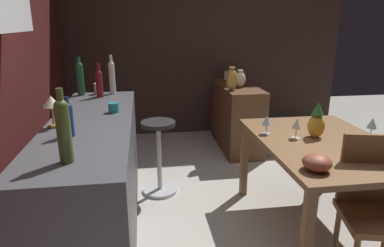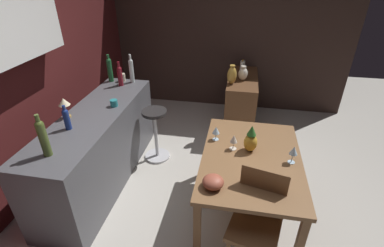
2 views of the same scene
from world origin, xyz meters
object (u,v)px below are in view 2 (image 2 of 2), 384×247
object	(u,v)px
pineapple_centerpiece	(251,140)
vase_brass	(232,75)
wine_bottle_olive	(43,137)
wine_glass_right	(234,139)
counter_lamp	(64,103)
fruit_bowl	(213,182)
dining_table	(251,164)
bar_stool	(156,133)
wine_bottle_cobalt	(66,118)
sideboard_cabinet	(241,102)
wine_glass_left	(216,131)
cup_teal	(114,103)
cup_cream	(123,77)
wine_bottle_ruby	(120,75)
wine_bottle_green	(110,69)
pillar_candle_short	(243,64)
vase_ceramic_ivory	(243,74)
pillar_candle_tall	(242,66)
wine_bottle_clear	(131,70)
chair_near_window	(257,218)

from	to	relation	value
pineapple_centerpiece	vase_brass	world-z (taller)	vase_brass
wine_bottle_olive	vase_brass	bearing A→B (deg)	-34.24
wine_glass_right	counter_lamp	xyz separation A→B (m)	(0.03, 1.77, 0.21)
fruit_bowl	counter_lamp	bearing A→B (deg)	69.71
dining_table	pineapple_centerpiece	bearing A→B (deg)	10.92
bar_stool	wine_bottle_cobalt	distance (m)	1.23
sideboard_cabinet	wine_glass_left	distance (m)	1.73
cup_teal	cup_cream	xyz separation A→B (m)	(0.75, 0.21, 0.01)
cup_teal	vase_brass	distance (m)	1.70
wine_bottle_ruby	wine_bottle_green	size ratio (longest dim) A/B	0.87
sideboard_cabinet	pineapple_centerpiece	world-z (taller)	pineapple_centerpiece
bar_stool	wine_bottle_green	world-z (taller)	wine_bottle_green
wine_bottle_olive	pillar_candle_short	bearing A→B (deg)	-28.72
counter_lamp	vase_ceramic_ivory	xyz separation A→B (m)	(1.65, -1.80, -0.14)
wine_bottle_olive	pillar_candle_short	world-z (taller)	wine_bottle_olive
dining_table	vase_ceramic_ivory	world-z (taller)	vase_ceramic_ivory
wine_bottle_olive	pillar_candle_tall	world-z (taller)	wine_bottle_olive
wine_glass_right	pillar_candle_tall	xyz separation A→B (m)	(2.06, -0.01, 0.05)
fruit_bowl	bar_stool	bearing A→B (deg)	35.27
cup_cream	counter_lamp	size ratio (longest dim) A/B	0.49
bar_stool	counter_lamp	bearing A→B (deg)	131.30
bar_stool	dining_table	bearing A→B (deg)	-123.32
counter_lamp	vase_brass	distance (m)	2.21
wine_bottle_cobalt	wine_bottle_clear	bearing A→B (deg)	-7.53
wine_bottle_clear	bar_stool	bearing A→B (deg)	-135.29
dining_table	wine_glass_right	size ratio (longest dim) A/B	8.48
wine_glass_right	pineapple_centerpiece	xyz separation A→B (m)	(0.00, -0.16, 0.01)
wine_glass_left	pillar_candle_short	bearing A→B (deg)	-5.61
dining_table	sideboard_cabinet	bearing A→B (deg)	4.10
wine_glass_left	wine_bottle_ruby	world-z (taller)	wine_bottle_ruby
dining_table	pillar_candle_short	bearing A→B (deg)	3.82
fruit_bowl	cup_cream	bearing A→B (deg)	40.63
dining_table	wine_bottle_green	world-z (taller)	wine_bottle_green
wine_bottle_cobalt	fruit_bowl	bearing A→B (deg)	-104.69
cup_cream	pillar_candle_tall	size ratio (longest dim) A/B	0.59
wine_bottle_cobalt	pillar_candle_short	world-z (taller)	wine_bottle_cobalt
wine_bottle_cobalt	cup_teal	size ratio (longest dim) A/B	2.15
wine_bottle_olive	vase_ceramic_ivory	distance (m)	2.79
wine_glass_left	wine_bottle_ruby	xyz separation A→B (m)	(0.84, 1.37, 0.20)
wine_glass_left	cup_teal	distance (m)	1.23
dining_table	sideboard_cabinet	size ratio (longest dim) A/B	1.22
fruit_bowl	sideboard_cabinet	bearing A→B (deg)	-4.28
cup_teal	pillar_candle_tall	xyz separation A→B (m)	(1.69, -1.40, -0.04)
chair_near_window	counter_lamp	xyz separation A→B (m)	(0.66, 2.01, 0.56)
sideboard_cabinet	wine_bottle_ruby	world-z (taller)	wine_bottle_ruby
wine_bottle_ruby	vase_ceramic_ivory	world-z (taller)	wine_bottle_ruby
dining_table	cup_teal	bearing A→B (deg)	72.99
pineapple_centerpiece	cup_cream	distance (m)	2.09
wine_bottle_ruby	vase_brass	size ratio (longest dim) A/B	1.18
sideboard_cabinet	wine_glass_right	bearing A→B (deg)	178.56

